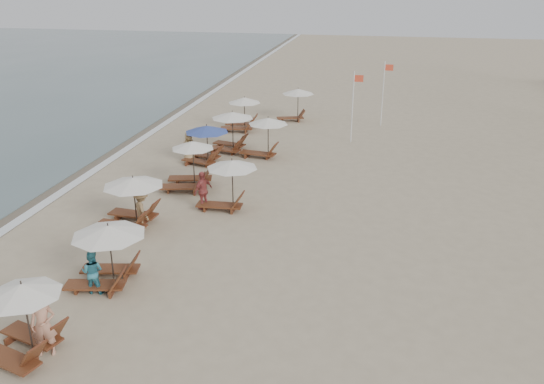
% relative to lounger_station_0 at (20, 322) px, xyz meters
% --- Properties ---
extents(ground, '(160.00, 160.00, 0.00)m').
position_rel_lounger_station_0_xyz_m(ground, '(5.54, 4.61, -1.08)').
color(ground, tan).
rests_on(ground, ground).
extents(wet_sand_band, '(3.20, 140.00, 0.01)m').
position_rel_lounger_station_0_xyz_m(wet_sand_band, '(-6.96, 14.61, -1.07)').
color(wet_sand_band, '#6B5E4C').
rests_on(wet_sand_band, ground).
extents(foam_line, '(0.50, 140.00, 0.02)m').
position_rel_lounger_station_0_xyz_m(foam_line, '(-5.66, 14.61, -1.07)').
color(foam_line, white).
rests_on(foam_line, ground).
extents(lounger_station_0, '(2.45, 2.24, 2.27)m').
position_rel_lounger_station_0_xyz_m(lounger_station_0, '(0.00, 0.00, 0.00)').
color(lounger_station_0, brown).
rests_on(lounger_station_0, ground).
extents(lounger_station_1, '(2.71, 2.43, 2.18)m').
position_rel_lounger_station_0_xyz_m(lounger_station_1, '(0.45, 3.94, 0.07)').
color(lounger_station_1, brown).
rests_on(lounger_station_1, ground).
extents(lounger_station_2, '(2.79, 2.46, 2.14)m').
position_rel_lounger_station_0_xyz_m(lounger_station_2, '(-0.77, 8.43, 0.01)').
color(lounger_station_2, brown).
rests_on(lounger_station_2, ground).
extents(lounger_station_3, '(2.65, 2.44, 2.37)m').
position_rel_lounger_station_0_xyz_m(lounger_station_3, '(0.09, 13.08, -0.07)').
color(lounger_station_3, brown).
rests_on(lounger_station_3, ground).
extents(lounger_station_4, '(2.60, 2.38, 2.09)m').
position_rel_lounger_station_0_xyz_m(lounger_station_4, '(-0.36, 16.96, 0.06)').
color(lounger_station_4, brown).
rests_on(lounger_station_4, ground).
extents(lounger_station_5, '(2.69, 2.43, 2.32)m').
position_rel_lounger_station_0_xyz_m(lounger_station_5, '(0.41, 19.34, 0.14)').
color(lounger_station_5, brown).
rests_on(lounger_station_5, ground).
extents(lounger_station_6, '(2.65, 2.20, 2.20)m').
position_rel_lounger_station_0_xyz_m(lounger_station_6, '(-0.11, 23.96, -0.07)').
color(lounger_station_6, brown).
rests_on(lounger_station_6, ground).
extents(inland_station_0, '(2.72, 2.24, 2.22)m').
position_rel_lounger_station_0_xyz_m(inland_station_0, '(2.63, 10.93, 0.27)').
color(inland_station_0, brown).
rests_on(inland_station_0, ground).
extents(inland_station_1, '(2.77, 2.24, 2.22)m').
position_rel_lounger_station_0_xyz_m(inland_station_1, '(2.59, 18.60, 0.26)').
color(inland_station_1, brown).
rests_on(inland_station_1, ground).
extents(inland_station_2, '(2.64, 2.24, 2.22)m').
position_rel_lounger_station_0_xyz_m(inland_station_2, '(2.97, 27.18, 0.35)').
color(inland_station_2, brown).
rests_on(inland_station_2, ground).
extents(beachgoer_near, '(0.79, 0.65, 1.87)m').
position_rel_lounger_station_0_xyz_m(beachgoer_near, '(0.54, 0.18, -0.14)').
color(beachgoer_near, tan).
rests_on(beachgoer_near, ground).
extents(beachgoer_mid_a, '(0.78, 0.63, 1.49)m').
position_rel_lounger_station_0_xyz_m(beachgoer_mid_a, '(0.25, 3.39, -0.33)').
color(beachgoer_mid_a, teal).
rests_on(beachgoer_mid_a, ground).
extents(beachgoer_mid_b, '(1.17, 1.18, 1.63)m').
position_rel_lounger_station_0_xyz_m(beachgoer_mid_b, '(-0.21, 8.35, -0.26)').
color(beachgoer_mid_b, olive).
rests_on(beachgoer_mid_b, ground).
extents(beachgoer_far_a, '(0.85, 1.10, 1.73)m').
position_rel_lounger_station_0_xyz_m(beachgoer_far_a, '(1.59, 10.79, -0.21)').
color(beachgoer_far_a, '#AA4644').
rests_on(beachgoer_far_a, ground).
extents(beachgoer_far_b, '(0.98, 0.91, 1.68)m').
position_rel_lounger_station_0_xyz_m(beachgoer_far_b, '(-1.21, 16.94, -0.24)').
color(beachgoer_far_b, tan).
rests_on(beachgoer_far_b, ground).
extents(flag_pole_near, '(0.60, 0.08, 4.30)m').
position_rel_lounger_station_0_xyz_m(flag_pole_near, '(7.25, 22.66, 1.31)').
color(flag_pole_near, silver).
rests_on(flag_pole_near, ground).
extents(flag_pole_far, '(0.60, 0.08, 4.32)m').
position_rel_lounger_station_0_xyz_m(flag_pole_far, '(8.96, 26.98, 1.32)').
color(flag_pole_far, silver).
rests_on(flag_pole_far, ground).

